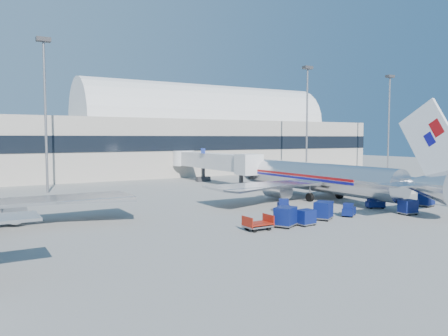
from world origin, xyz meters
TOP-DOWN VIEW (x-y plane):
  - ground at (0.00, 0.00)m, footprint 260.00×260.00m
  - terminal at (-13.60, 55.96)m, footprint 170.00×28.15m
  - airliner_main at (10.00, 4.51)m, footprint 32.00×37.26m
  - jetbridge_near at (7.60, 30.81)m, footprint 4.40×27.50m
  - mast_west at (-20.00, 30.00)m, footprint 2.00×1.20m
  - mast_east at (30.00, 30.00)m, footprint 2.00×1.20m
  - mast_far_east at (55.00, 30.00)m, footprint 2.00×1.20m
  - barrier_near at (18.00, 2.00)m, footprint 3.00×0.55m
  - barrier_mid at (21.30, 2.00)m, footprint 3.00×0.55m
  - barrier_far at (24.60, 2.00)m, footprint 3.00×0.55m
  - tug_lead at (3.88, -6.41)m, footprint 2.39×2.07m
  - tug_right at (10.33, -4.27)m, footprint 2.26×1.78m
  - tug_left at (-0.51, -1.08)m, footprint 2.28×2.62m
  - cart_train_a at (0.24, -6.53)m, footprint 2.56×2.39m
  - cart_train_b at (-3.19, -7.82)m, footprint 1.80×1.44m
  - cart_train_c at (-5.25, -7.41)m, footprint 2.59×2.39m
  - cart_solo_near at (10.03, -8.90)m, footprint 1.94×1.58m
  - cart_solo_far at (16.57, -6.55)m, footprint 2.01×1.66m
  - cart_open_red at (-8.20, -7.27)m, footprint 2.44×1.74m

SIDE VIEW (x-z plane):
  - ground at x=0.00m, z-range 0.00..0.00m
  - barrier_near at x=18.00m, z-range 0.00..0.90m
  - barrier_mid at x=21.30m, z-range 0.00..0.90m
  - barrier_far at x=24.60m, z-range 0.00..0.90m
  - cart_open_red at x=-8.20m, z-range 0.14..0.78m
  - tug_right at x=10.33m, z-range -0.06..1.26m
  - tug_lead at x=3.88m, z-range -0.06..1.34m
  - tug_left at x=-0.51m, z-range -0.07..1.47m
  - cart_train_b at x=-3.19m, z-range 0.05..1.53m
  - cart_solo_near at x=10.03m, z-range 0.05..1.61m
  - cart_solo_far at x=16.57m, z-range 0.05..1.65m
  - cart_train_a at x=0.24m, z-range 0.06..1.86m
  - cart_train_c at x=-5.25m, z-range 0.06..1.90m
  - airliner_main at x=10.00m, z-range -3.11..8.96m
  - jetbridge_near at x=7.60m, z-range 0.80..7.05m
  - terminal at x=-13.60m, z-range -2.98..18.02m
  - mast_west at x=-20.00m, z-range 3.49..26.09m
  - mast_east at x=30.00m, z-range 3.49..26.09m
  - mast_far_east at x=55.00m, z-range 3.49..26.09m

